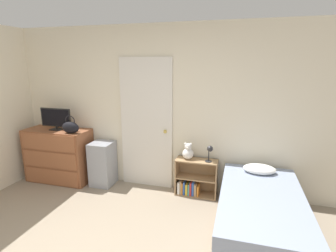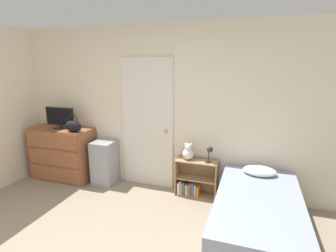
{
  "view_description": "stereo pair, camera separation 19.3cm",
  "coord_description": "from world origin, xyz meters",
  "px_view_note": "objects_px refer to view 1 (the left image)",
  "views": [
    {
      "loc": [
        1.32,
        -1.52,
        1.99
      ],
      "look_at": [
        0.31,
        2.05,
        1.09
      ],
      "focal_mm": 28.0,
      "sensor_mm": 36.0,
      "label": 1
    },
    {
      "loc": [
        1.5,
        -1.46,
        1.99
      ],
      "look_at": [
        0.31,
        2.05,
        1.09
      ],
      "focal_mm": 28.0,
      "sensor_mm": 36.0,
      "label": 2
    }
  ],
  "objects_px": {
    "bed": "(260,215)",
    "teddy_bear": "(188,152)",
    "tv": "(56,119)",
    "handbag": "(70,127)",
    "desk_lamp": "(210,151)",
    "storage_bin": "(103,164)",
    "dresser": "(59,155)",
    "bookshelf": "(194,181)"
  },
  "relations": [
    {
      "from": "storage_bin",
      "to": "teddy_bear",
      "type": "xyz_separation_m",
      "value": [
        1.42,
        0.06,
        0.32
      ]
    },
    {
      "from": "teddy_bear",
      "to": "bed",
      "type": "distance_m",
      "value": 1.35
    },
    {
      "from": "handbag",
      "to": "desk_lamp",
      "type": "height_order",
      "value": "handbag"
    },
    {
      "from": "bed",
      "to": "teddy_bear",
      "type": "bearing_deg",
      "value": 142.81
    },
    {
      "from": "storage_bin",
      "to": "desk_lamp",
      "type": "height_order",
      "value": "desk_lamp"
    },
    {
      "from": "dresser",
      "to": "tv",
      "type": "distance_m",
      "value": 0.64
    },
    {
      "from": "bookshelf",
      "to": "desk_lamp",
      "type": "relative_size",
      "value": 2.51
    },
    {
      "from": "bookshelf",
      "to": "desk_lamp",
      "type": "bearing_deg",
      "value": -9.65
    },
    {
      "from": "tv",
      "to": "bed",
      "type": "bearing_deg",
      "value": -11.61
    },
    {
      "from": "desk_lamp",
      "to": "handbag",
      "type": "bearing_deg",
      "value": -174.5
    },
    {
      "from": "teddy_bear",
      "to": "desk_lamp",
      "type": "distance_m",
      "value": 0.34
    },
    {
      "from": "storage_bin",
      "to": "dresser",
      "type": "bearing_deg",
      "value": -176.18
    },
    {
      "from": "handbag",
      "to": "storage_bin",
      "type": "relative_size",
      "value": 0.4
    },
    {
      "from": "bed",
      "to": "handbag",
      "type": "bearing_deg",
      "value": 169.48
    },
    {
      "from": "teddy_bear",
      "to": "desk_lamp",
      "type": "xyz_separation_m",
      "value": [
        0.33,
        -0.04,
        0.06
      ]
    },
    {
      "from": "tv",
      "to": "bookshelf",
      "type": "relative_size",
      "value": 0.88
    },
    {
      "from": "storage_bin",
      "to": "bed",
      "type": "height_order",
      "value": "storage_bin"
    },
    {
      "from": "dresser",
      "to": "bed",
      "type": "distance_m",
      "value": 3.31
    },
    {
      "from": "storage_bin",
      "to": "teddy_bear",
      "type": "bearing_deg",
      "value": 2.4
    },
    {
      "from": "storage_bin",
      "to": "bed",
      "type": "xyz_separation_m",
      "value": [
        2.44,
        -0.72,
        -0.1
      ]
    },
    {
      "from": "storage_bin",
      "to": "desk_lamp",
      "type": "distance_m",
      "value": 1.79
    },
    {
      "from": "bookshelf",
      "to": "teddy_bear",
      "type": "xyz_separation_m",
      "value": [
        -0.1,
        -0.0,
        0.45
      ]
    },
    {
      "from": "tv",
      "to": "bed",
      "type": "xyz_separation_m",
      "value": [
        3.22,
        -0.66,
        -0.82
      ]
    },
    {
      "from": "tv",
      "to": "storage_bin",
      "type": "xyz_separation_m",
      "value": [
        0.79,
        0.05,
        -0.73
      ]
    },
    {
      "from": "bookshelf",
      "to": "teddy_bear",
      "type": "height_order",
      "value": "teddy_bear"
    },
    {
      "from": "tv",
      "to": "bookshelf",
      "type": "xyz_separation_m",
      "value": [
        2.3,
        0.12,
        -0.86
      ]
    },
    {
      "from": "bed",
      "to": "dresser",
      "type": "bearing_deg",
      "value": 168.44
    },
    {
      "from": "tv",
      "to": "desk_lamp",
      "type": "relative_size",
      "value": 2.2
    },
    {
      "from": "teddy_bear",
      "to": "desk_lamp",
      "type": "bearing_deg",
      "value": -6.19
    },
    {
      "from": "bookshelf",
      "to": "tv",
      "type": "bearing_deg",
      "value": -177.12
    },
    {
      "from": "desk_lamp",
      "to": "bed",
      "type": "height_order",
      "value": "desk_lamp"
    },
    {
      "from": "dresser",
      "to": "handbag",
      "type": "bearing_deg",
      "value": -19.2
    },
    {
      "from": "teddy_bear",
      "to": "bed",
      "type": "relative_size",
      "value": 0.14
    },
    {
      "from": "dresser",
      "to": "desk_lamp",
      "type": "xyz_separation_m",
      "value": [
        2.54,
        0.08,
        0.29
      ]
    },
    {
      "from": "dresser",
      "to": "teddy_bear",
      "type": "distance_m",
      "value": 2.23
    },
    {
      "from": "bookshelf",
      "to": "dresser",
      "type": "bearing_deg",
      "value": -177.13
    },
    {
      "from": "dresser",
      "to": "handbag",
      "type": "relative_size",
      "value": 3.71
    },
    {
      "from": "dresser",
      "to": "storage_bin",
      "type": "height_order",
      "value": "dresser"
    },
    {
      "from": "tv",
      "to": "handbag",
      "type": "bearing_deg",
      "value": -19.81
    },
    {
      "from": "tv",
      "to": "bed",
      "type": "height_order",
      "value": "tv"
    },
    {
      "from": "storage_bin",
      "to": "desk_lamp",
      "type": "bearing_deg",
      "value": 0.78
    },
    {
      "from": "tv",
      "to": "storage_bin",
      "type": "distance_m",
      "value": 1.07
    }
  ]
}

